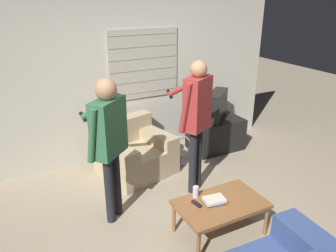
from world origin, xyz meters
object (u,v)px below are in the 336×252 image
Objects in this scene: coffee_table at (221,205)px; person_left_standing at (108,134)px; person_right_standing at (196,113)px; spare_remote at (197,204)px; book_stack at (214,200)px; armchair_beige at (134,153)px; soda_can at (196,192)px; floor_fan at (181,150)px; tv at (217,106)px.

person_left_standing is at bearing 139.56° from coffee_table.
coffee_table is 1.15m from person_right_standing.
person_right_standing is at bearing 50.30° from spare_remote.
coffee_table is 3.85× the size of book_stack.
armchair_beige is 1.47m from soda_can.
book_stack is at bearing -107.02° from floor_fan.
soda_can is (0.75, -0.58, -0.60)m from person_left_standing.
spare_remote reaches higher than coffee_table.
soda_can is at bearing -113.08° from floor_fan.
person_left_standing is at bearing 40.75° from armchair_beige.
tv is 0.95m from floor_fan.
floor_fan is (0.47, 1.54, -0.19)m from book_stack.
floor_fan is at bearing 75.73° from coffee_table.
person_right_standing is 7.11× the size of book_stack.
coffee_table is 2.16m from tv.
armchair_beige is 4.61× the size of book_stack.
tv is at bearing 13.63° from person_right_standing.
armchair_beige is at bearing -38.42° from tv.
book_stack is 1.63m from floor_fan.
tv is at bearing 40.31° from spare_remote.
spare_remote is at bearing -86.70° from person_left_standing.
soda_can reaches higher than floor_fan.
tv reaches higher than book_stack.
soda_can is 0.93× the size of spare_remote.
coffee_table is 1.40m from person_left_standing.
tv is 0.35× the size of person_left_standing.
person_left_standing is at bearing -17.19° from tv.
person_left_standing is at bearing 142.38° from soda_can.
tv is 1.36m from person_right_standing.
coffee_table is at bearing -21.63° from book_stack.
person_right_standing reaches higher than person_left_standing.
coffee_table is 0.30m from soda_can.
soda_can is 0.16m from spare_remote.
tv is at bearing 14.07° from floor_fan.
armchair_beige is 1.31m from person_left_standing.
person_right_standing is at bearing -105.37° from floor_fan.
spare_remote is (0.07, -1.59, 0.11)m from armchair_beige.
person_right_standing reaches higher than floor_fan.
person_right_standing is 3.78× the size of floor_fan.
armchair_beige is 8.83× the size of soda_can.
tv reaches higher than spare_remote.
person_left_standing is 0.96× the size of person_right_standing.
armchair_beige is 0.67× the size of person_left_standing.
spare_remote is at bearing -117.49° from soda_can.
coffee_table is 1.59× the size of tv.
person_left_standing is 3.64× the size of floor_fan.
armchair_beige reaches higher than coffee_table.
spare_remote is at bearing 161.79° from coffee_table.
coffee_table is 1.63m from floor_fan.
soda_can is (-0.18, 0.21, 0.10)m from coffee_table.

